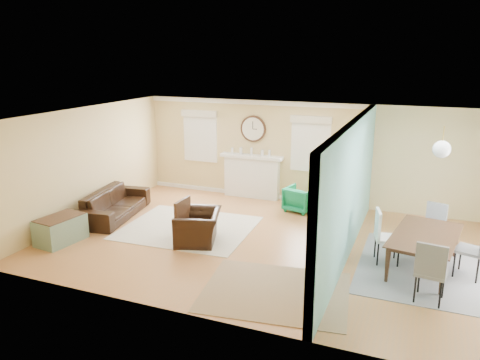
# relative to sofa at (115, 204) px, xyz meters

# --- Properties ---
(floor) EXTENTS (9.00, 9.00, 0.00)m
(floor) POSITION_rel_sofa_xyz_m (3.96, -0.19, -0.32)
(floor) COLOR #AF7544
(floor) RESTS_ON ground
(wall_back) EXTENTS (9.00, 0.02, 2.60)m
(wall_back) POSITION_rel_sofa_xyz_m (3.96, 2.81, 0.98)
(wall_back) COLOR #D1BB72
(wall_back) RESTS_ON ground
(wall_front) EXTENTS (9.00, 0.02, 2.60)m
(wall_front) POSITION_rel_sofa_xyz_m (3.96, -3.19, 0.98)
(wall_front) COLOR #D1BB72
(wall_front) RESTS_ON ground
(wall_left) EXTENTS (0.02, 6.00, 2.60)m
(wall_left) POSITION_rel_sofa_xyz_m (-0.54, -0.19, 0.98)
(wall_left) COLOR #D1BB72
(wall_left) RESTS_ON ground
(ceiling) EXTENTS (9.00, 6.00, 0.02)m
(ceiling) POSITION_rel_sofa_xyz_m (3.96, -0.19, 2.28)
(ceiling) COLOR white
(ceiling) RESTS_ON wall_back
(partition) EXTENTS (0.17, 6.00, 2.60)m
(partition) POSITION_rel_sofa_xyz_m (5.47, 0.09, 1.03)
(partition) COLOR #D1BB72
(partition) RESTS_ON ground
(fireplace) EXTENTS (1.70, 0.30, 1.17)m
(fireplace) POSITION_rel_sofa_xyz_m (2.46, 2.69, 0.27)
(fireplace) COLOR white
(fireplace) RESTS_ON ground
(wall_clock) EXTENTS (0.70, 0.07, 0.70)m
(wall_clock) POSITION_rel_sofa_xyz_m (2.46, 2.77, 1.53)
(wall_clock) COLOR #482B1D
(wall_clock) RESTS_ON wall_back
(window_left) EXTENTS (1.05, 0.13, 1.42)m
(window_left) POSITION_rel_sofa_xyz_m (0.91, 2.76, 1.33)
(window_left) COLOR white
(window_left) RESTS_ON wall_back
(window_right) EXTENTS (1.05, 0.13, 1.42)m
(window_right) POSITION_rel_sofa_xyz_m (4.01, 2.76, 1.33)
(window_right) COLOR white
(window_right) RESTS_ON wall_back
(pendant) EXTENTS (0.30, 0.30, 0.55)m
(pendant) POSITION_rel_sofa_xyz_m (6.96, -0.19, 1.88)
(pendant) COLOR gold
(pendant) RESTS_ON ceiling
(rug_cream) EXTENTS (2.89, 2.53, 0.01)m
(rug_cream) POSITION_rel_sofa_xyz_m (1.97, -0.03, -0.32)
(rug_cream) COLOR beige
(rug_cream) RESTS_ON floor
(rug_jute) EXTENTS (2.57, 2.20, 0.01)m
(rug_jute) POSITION_rel_sofa_xyz_m (4.66, -2.06, -0.32)
(rug_jute) COLOR tan
(rug_jute) RESTS_ON floor
(rug_grey) EXTENTS (2.27, 2.84, 0.01)m
(rug_grey) POSITION_rel_sofa_xyz_m (6.89, -0.26, -0.32)
(rug_grey) COLOR gray
(rug_grey) RESTS_ON floor
(sofa) EXTENTS (1.23, 2.33, 0.65)m
(sofa) POSITION_rel_sofa_xyz_m (0.00, 0.00, 0.00)
(sofa) COLOR black
(sofa) RESTS_ON floor
(eames_chair) EXTENTS (1.16, 1.24, 0.66)m
(eames_chair) POSITION_rel_sofa_xyz_m (2.54, -0.65, 0.01)
(eames_chair) COLOR black
(eames_chair) RESTS_ON floor
(green_chair) EXTENTS (0.79, 0.80, 0.61)m
(green_chair) POSITION_rel_sofa_xyz_m (3.96, 2.06, -0.02)
(green_chair) COLOR #177B51
(green_chair) RESTS_ON floor
(trunk) EXTENTS (0.70, 1.02, 0.55)m
(trunk) POSITION_rel_sofa_xyz_m (-0.08, -1.71, -0.05)
(trunk) COLOR gray
(trunk) RESTS_ON floor
(credenza) EXTENTS (0.55, 1.61, 0.80)m
(credenza) POSITION_rel_sofa_xyz_m (5.06, 1.58, 0.08)
(credenza) COLOR #A67A47
(credenza) RESTS_ON floor
(tv) EXTENTS (0.16, 1.03, 0.59)m
(tv) POSITION_rel_sofa_xyz_m (5.04, 1.58, 0.77)
(tv) COLOR black
(tv) RESTS_ON credenza
(garden_stool) EXTENTS (0.32, 0.32, 0.48)m
(garden_stool) POSITION_rel_sofa_xyz_m (5.10, 0.50, -0.09)
(garden_stool) COLOR white
(garden_stool) RESTS_ON floor
(potted_plant) EXTENTS (0.35, 0.30, 0.39)m
(potted_plant) POSITION_rel_sofa_xyz_m (5.10, 0.50, 0.35)
(potted_plant) COLOR #337F33
(potted_plant) RESTS_ON garden_stool
(dining_table) EXTENTS (1.33, 2.03, 0.66)m
(dining_table) POSITION_rel_sofa_xyz_m (6.89, -0.26, 0.01)
(dining_table) COLOR #482B1D
(dining_table) RESTS_ON floor
(dining_chair_n) EXTENTS (0.50, 0.50, 0.90)m
(dining_chair_n) POSITION_rel_sofa_xyz_m (6.99, 0.82, 0.21)
(dining_chair_n) COLOR gray
(dining_chair_n) RESTS_ON floor
(dining_chair_s) EXTENTS (0.51, 0.51, 1.02)m
(dining_chair_s) POSITION_rel_sofa_xyz_m (6.97, -1.42, 0.28)
(dining_chair_s) COLOR gray
(dining_chair_s) RESTS_ON floor
(dining_chair_w) EXTENTS (0.54, 0.54, 1.01)m
(dining_chair_w) POSITION_rel_sofa_xyz_m (6.22, -0.22, 0.27)
(dining_chair_w) COLOR white
(dining_chair_w) RESTS_ON floor
(dining_chair_e) EXTENTS (0.58, 0.58, 1.04)m
(dining_chair_e) POSITION_rel_sofa_xyz_m (7.59, -0.29, 0.29)
(dining_chair_e) COLOR gray
(dining_chair_e) RESTS_ON floor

